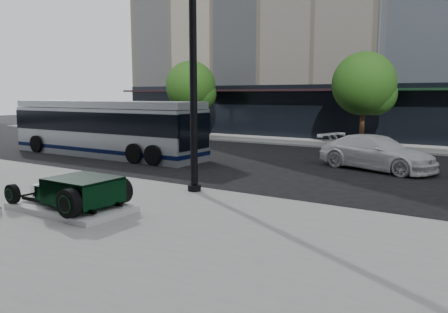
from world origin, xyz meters
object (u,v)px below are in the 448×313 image
Objects in this scene: lamppost at (193,77)px; hot_rod at (78,191)px; transit_bus at (105,128)px; white_sedan at (377,153)px.

hot_rod is at bearing -105.96° from lamppost.
hot_rod is 0.27× the size of transit_bus.
transit_bus is (-9.72, 5.05, -2.32)m from lamppost.
hot_rod is at bearing 174.86° from white_sedan.
lamppost reaches higher than transit_bus.
transit_bus is at bearing 134.39° from hot_rod.
lamppost reaches higher than hot_rod.
transit_bus reaches higher than hot_rod.
lamppost is (1.08, 3.77, 3.11)m from hot_rod.
hot_rod is 5.01m from lamppost.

